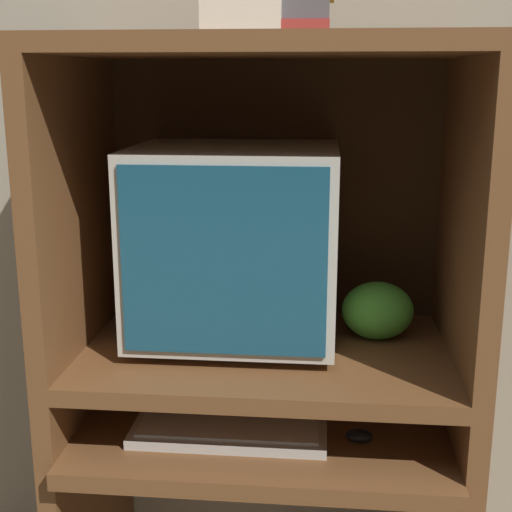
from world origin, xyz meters
name	(u,v)px	position (x,y,z in m)	size (l,w,h in m)	color
wall_back	(277,107)	(0.00, 0.59, 1.30)	(6.00, 0.06, 2.60)	gray
desk_base	(264,511)	(0.00, 0.23, 0.40)	(0.87, 0.57, 0.64)	brown
desk_monitor_shelf	(266,362)	(0.00, 0.27, 0.76)	(0.87, 0.53, 0.16)	brown
hutch_upper	(268,153)	(0.00, 0.30, 1.22)	(0.87, 0.53, 0.65)	brown
crt_monitor	(235,242)	(-0.07, 0.31, 1.02)	(0.44, 0.39, 0.43)	beige
keyboard	(229,430)	(-0.07, 0.15, 0.65)	(0.41, 0.17, 0.03)	beige
mouse	(359,435)	(0.20, 0.15, 0.65)	(0.06, 0.04, 0.03)	black
snack_bag	(378,311)	(0.25, 0.34, 0.86)	(0.16, 0.12, 0.13)	green
book_stack	(288,3)	(0.04, 0.31, 1.52)	(0.20, 0.16, 0.14)	maroon
storage_box	(244,9)	(-0.05, 0.29, 1.50)	(0.16, 0.13, 0.11)	beige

